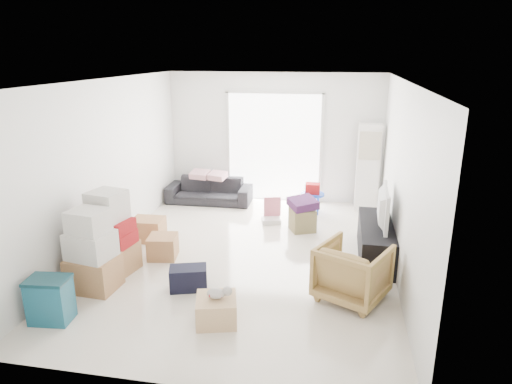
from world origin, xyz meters
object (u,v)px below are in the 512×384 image
object	(u,v)px
ac_tower	(368,168)
ottoman	(302,220)
television	(377,220)
kids_table	(312,192)
tv_console	(376,241)
armchair	(353,269)
storage_bins	(50,300)
wood_crate	(217,310)
sofa	(209,187)

from	to	relation	value
ac_tower	ottoman	world-z (taller)	ac_tower
television	ottoman	distance (m)	1.59
television	kids_table	world-z (taller)	television
ac_tower	tv_console	bearing A→B (deg)	-88.77
armchair	storage_bins	world-z (taller)	armchair
ottoman	wood_crate	size ratio (longest dim) A/B	0.86
ac_tower	storage_bins	size ratio (longest dim) A/B	3.13
tv_console	ottoman	bearing A→B (deg)	142.64
sofa	ottoman	size ratio (longest dim) A/B	4.39
tv_console	kids_table	bearing A→B (deg)	120.24
armchair	kids_table	xyz separation A→B (m)	(-0.73, 3.24, 0.02)
television	storage_bins	xyz separation A→B (m)	(-3.90, -2.53, -0.33)
ottoman	television	bearing A→B (deg)	-37.36
wood_crate	kids_table	bearing A→B (deg)	78.21
sofa	ottoman	bearing A→B (deg)	-32.06
ottoman	wood_crate	distance (m)	3.20
sofa	kids_table	distance (m)	2.22
armchair	television	bearing A→B (deg)	-79.45
ottoman	kids_table	distance (m)	1.01
ac_tower	wood_crate	xyz separation A→B (m)	(-1.91, -4.51, -0.72)
tv_console	television	xyz separation A→B (m)	(0.00, 0.00, 0.34)
ac_tower	kids_table	xyz separation A→B (m)	(-1.06, -0.42, -0.44)
armchair	ottoman	distance (m)	2.43
ac_tower	sofa	world-z (taller)	ac_tower
television	wood_crate	xyz separation A→B (m)	(-1.96, -2.19, -0.46)
armchair	ottoman	world-z (taller)	armchair
armchair	ottoman	bearing A→B (deg)	-43.43
tv_console	kids_table	xyz separation A→B (m)	(-1.11, 1.90, 0.16)
armchair	kids_table	world-z (taller)	armchair
tv_console	ac_tower	bearing A→B (deg)	91.23
television	kids_table	xyz separation A→B (m)	(-1.11, 1.90, -0.18)
television	wood_crate	world-z (taller)	television
wood_crate	tv_console	bearing A→B (deg)	48.09
tv_console	ottoman	world-z (taller)	tv_console
ac_tower	armchair	bearing A→B (deg)	-95.10
tv_console	wood_crate	bearing A→B (deg)	-131.91
tv_console	armchair	size ratio (longest dim) A/B	1.99
tv_console	sofa	distance (m)	3.96
kids_table	television	bearing A→B (deg)	-59.76
storage_bins	television	bearing A→B (deg)	32.97
tv_console	wood_crate	size ratio (longest dim) A/B	3.49
ac_tower	television	xyz separation A→B (m)	(0.05, -2.32, -0.26)
tv_console	armchair	distance (m)	1.40
tv_console	storage_bins	bearing A→B (deg)	-147.03
armchair	kids_table	distance (m)	3.33
sofa	television	bearing A→B (deg)	-34.62
storage_bins	ottoman	bearing A→B (deg)	52.22
television	kids_table	bearing A→B (deg)	32.31
ac_tower	ottoman	distance (m)	1.94
armchair	sofa	bearing A→B (deg)	-23.89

